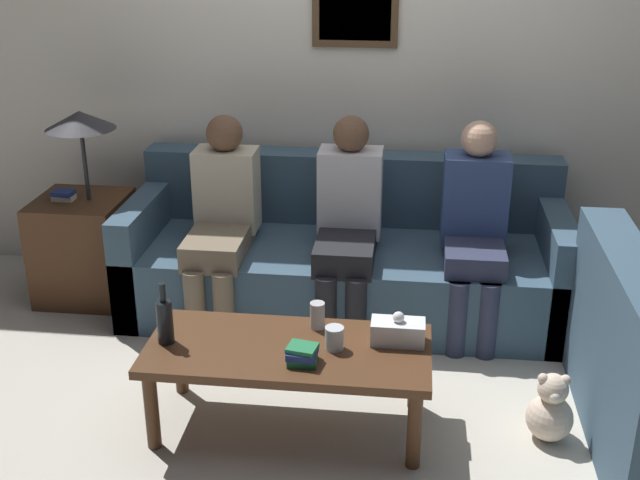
{
  "coord_description": "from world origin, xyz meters",
  "views": [
    {
      "loc": [
        0.35,
        -3.6,
        2.12
      ],
      "look_at": [
        -0.07,
        -0.09,
        0.66
      ],
      "focal_mm": 45.0,
      "sensor_mm": 36.0,
      "label": 1
    }
  ],
  "objects_px": {
    "person_left": "(222,214)",
    "person_right": "(475,224)",
    "wine_bottle": "(165,320)",
    "teddy_bear": "(550,411)",
    "coffee_table": "(288,357)",
    "person_middle": "(348,218)",
    "couch_main": "(345,260)",
    "drinking_glass": "(334,338)"
  },
  "relations": [
    {
      "from": "couch_main",
      "to": "coffee_table",
      "type": "height_order",
      "value": "couch_main"
    },
    {
      "from": "drinking_glass",
      "to": "person_right",
      "type": "bearing_deg",
      "value": 58.14
    },
    {
      "from": "wine_bottle",
      "to": "person_left",
      "type": "bearing_deg",
      "value": 89.87
    },
    {
      "from": "coffee_table",
      "to": "person_right",
      "type": "xyz_separation_m",
      "value": [
        0.83,
        1.02,
        0.25
      ]
    },
    {
      "from": "couch_main",
      "to": "person_middle",
      "type": "relative_size",
      "value": 2.15
    },
    {
      "from": "person_left",
      "to": "person_right",
      "type": "bearing_deg",
      "value": -0.61
    },
    {
      "from": "coffee_table",
      "to": "drinking_glass",
      "type": "distance_m",
      "value": 0.22
    },
    {
      "from": "coffee_table",
      "to": "person_left",
      "type": "xyz_separation_m",
      "value": [
        -0.52,
        1.04,
        0.24
      ]
    },
    {
      "from": "person_left",
      "to": "person_right",
      "type": "height_order",
      "value": "person_right"
    },
    {
      "from": "person_left",
      "to": "teddy_bear",
      "type": "height_order",
      "value": "person_left"
    },
    {
      "from": "wine_bottle",
      "to": "couch_main",
      "type": "bearing_deg",
      "value": 61.62
    },
    {
      "from": "couch_main",
      "to": "wine_bottle",
      "type": "xyz_separation_m",
      "value": [
        -0.66,
        -1.23,
        0.22
      ]
    },
    {
      "from": "drinking_glass",
      "to": "teddy_bear",
      "type": "bearing_deg",
      "value": 2.39
    },
    {
      "from": "person_left",
      "to": "teddy_bear",
      "type": "relative_size",
      "value": 3.49
    },
    {
      "from": "person_left",
      "to": "wine_bottle",
      "type": "bearing_deg",
      "value": -90.13
    },
    {
      "from": "person_left",
      "to": "person_middle",
      "type": "height_order",
      "value": "person_middle"
    },
    {
      "from": "teddy_bear",
      "to": "couch_main",
      "type": "bearing_deg",
      "value": 130.5
    },
    {
      "from": "wine_bottle",
      "to": "person_left",
      "type": "distance_m",
      "value": 1.06
    },
    {
      "from": "teddy_bear",
      "to": "person_middle",
      "type": "bearing_deg",
      "value": 134.06
    },
    {
      "from": "couch_main",
      "to": "person_right",
      "type": "xyz_separation_m",
      "value": [
        0.69,
        -0.18,
        0.32
      ]
    },
    {
      "from": "person_middle",
      "to": "wine_bottle",
      "type": "bearing_deg",
      "value": -122.81
    },
    {
      "from": "wine_bottle",
      "to": "person_right",
      "type": "distance_m",
      "value": 1.71
    },
    {
      "from": "person_right",
      "to": "drinking_glass",
      "type": "bearing_deg",
      "value": -121.86
    },
    {
      "from": "wine_bottle",
      "to": "person_right",
      "type": "relative_size",
      "value": 0.25
    },
    {
      "from": "person_middle",
      "to": "person_right",
      "type": "height_order",
      "value": "person_right"
    },
    {
      "from": "wine_bottle",
      "to": "teddy_bear",
      "type": "xyz_separation_m",
      "value": [
        1.65,
        0.07,
        -0.37
      ]
    },
    {
      "from": "wine_bottle",
      "to": "teddy_bear",
      "type": "relative_size",
      "value": 0.88
    },
    {
      "from": "couch_main",
      "to": "coffee_table",
      "type": "xyz_separation_m",
      "value": [
        -0.14,
        -1.2,
        0.06
      ]
    },
    {
      "from": "wine_bottle",
      "to": "teddy_bear",
      "type": "distance_m",
      "value": 1.69
    },
    {
      "from": "couch_main",
      "to": "person_left",
      "type": "bearing_deg",
      "value": -165.88
    },
    {
      "from": "couch_main",
      "to": "person_middle",
      "type": "height_order",
      "value": "person_middle"
    },
    {
      "from": "drinking_glass",
      "to": "person_middle",
      "type": "xyz_separation_m",
      "value": [
        -0.04,
        1.03,
        0.15
      ]
    },
    {
      "from": "drinking_glass",
      "to": "person_middle",
      "type": "bearing_deg",
      "value": 91.97
    },
    {
      "from": "person_left",
      "to": "teddy_bear",
      "type": "xyz_separation_m",
      "value": [
        1.65,
        -0.99,
        -0.45
      ]
    },
    {
      "from": "coffee_table",
      "to": "wine_bottle",
      "type": "distance_m",
      "value": 0.55
    },
    {
      "from": "coffee_table",
      "to": "person_left",
      "type": "distance_m",
      "value": 1.18
    },
    {
      "from": "couch_main",
      "to": "person_right",
      "type": "height_order",
      "value": "person_right"
    },
    {
      "from": "drinking_glass",
      "to": "person_left",
      "type": "distance_m",
      "value": 1.26
    },
    {
      "from": "coffee_table",
      "to": "person_left",
      "type": "height_order",
      "value": "person_left"
    },
    {
      "from": "couch_main",
      "to": "coffee_table",
      "type": "distance_m",
      "value": 1.21
    },
    {
      "from": "wine_bottle",
      "to": "drinking_glass",
      "type": "height_order",
      "value": "wine_bottle"
    },
    {
      "from": "drinking_glass",
      "to": "person_middle",
      "type": "height_order",
      "value": "person_middle"
    }
  ]
}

